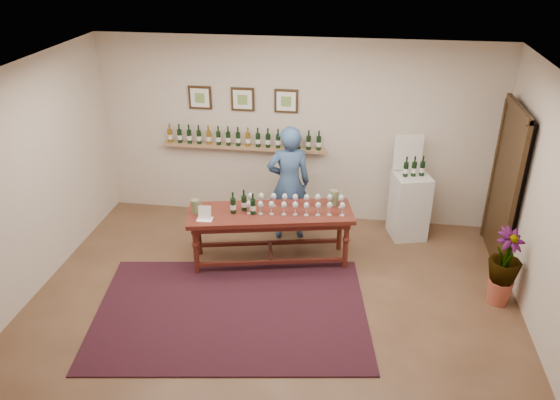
# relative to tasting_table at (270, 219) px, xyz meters

# --- Properties ---
(ground) EXTENTS (6.00, 6.00, 0.00)m
(ground) POSITION_rel_tasting_table_xyz_m (0.17, -1.09, -0.66)
(ground) COLOR #503723
(ground) RESTS_ON ground
(room_shell) EXTENTS (6.00, 6.00, 6.00)m
(room_shell) POSITION_rel_tasting_table_xyz_m (2.28, 0.77, 0.46)
(room_shell) COLOR beige
(room_shell) RESTS_ON ground
(rug) EXTENTS (3.51, 2.60, 0.02)m
(rug) POSITION_rel_tasting_table_xyz_m (-0.29, -1.19, -0.65)
(rug) COLOR #4E170E
(rug) RESTS_ON ground
(tasting_table) EXTENTS (2.28, 1.13, 0.77)m
(tasting_table) POSITION_rel_tasting_table_xyz_m (0.00, 0.00, 0.00)
(tasting_table) COLOR #461811
(tasting_table) RESTS_ON ground
(table_glasses) EXTENTS (1.44, 0.47, 0.20)m
(table_glasses) POSITION_rel_tasting_table_xyz_m (0.32, 0.08, 0.21)
(table_glasses) COLOR silver
(table_glasses) RESTS_ON tasting_table
(table_bottles) EXTENTS (0.31, 0.19, 0.33)m
(table_bottles) POSITION_rel_tasting_table_xyz_m (-0.35, -0.06, 0.28)
(table_bottles) COLOR black
(table_bottles) RESTS_ON tasting_table
(pitcher_left) EXTENTS (0.16, 0.16, 0.19)m
(pitcher_left) POSITION_rel_tasting_table_xyz_m (-0.97, -0.19, 0.21)
(pitcher_left) COLOR #636D44
(pitcher_left) RESTS_ON tasting_table
(pitcher_right) EXTENTS (0.18, 0.18, 0.21)m
(pitcher_right) POSITION_rel_tasting_table_xyz_m (0.82, 0.32, 0.22)
(pitcher_right) COLOR #636D44
(pitcher_right) RESTS_ON tasting_table
(menu_card) EXTENTS (0.20, 0.15, 0.18)m
(menu_card) POSITION_rel_tasting_table_xyz_m (-0.80, -0.32, 0.21)
(menu_card) COLOR white
(menu_card) RESTS_ON tasting_table
(display_pedestal) EXTENTS (0.60, 0.60, 0.98)m
(display_pedestal) POSITION_rel_tasting_table_xyz_m (1.90, 1.00, -0.17)
(display_pedestal) COLOR silver
(display_pedestal) RESTS_ON ground
(pedestal_bottles) EXTENTS (0.30, 0.15, 0.29)m
(pedestal_bottles) POSITION_rel_tasting_table_xyz_m (1.91, 0.99, 0.46)
(pedestal_bottles) COLOR black
(pedestal_bottles) RESTS_ON display_pedestal
(info_sign) EXTENTS (0.41, 0.13, 0.58)m
(info_sign) POSITION_rel_tasting_table_xyz_m (1.82, 1.16, 0.61)
(info_sign) COLOR white
(info_sign) RESTS_ON display_pedestal
(potted_plant) EXTENTS (0.64, 0.64, 0.87)m
(potted_plant) POSITION_rel_tasting_table_xyz_m (2.92, -0.52, -0.15)
(potted_plant) COLOR #B1513B
(potted_plant) RESTS_ON ground
(person) EXTENTS (0.72, 0.56, 1.73)m
(person) POSITION_rel_tasting_table_xyz_m (0.15, 0.72, 0.20)
(person) COLOR #324E78
(person) RESTS_ON ground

